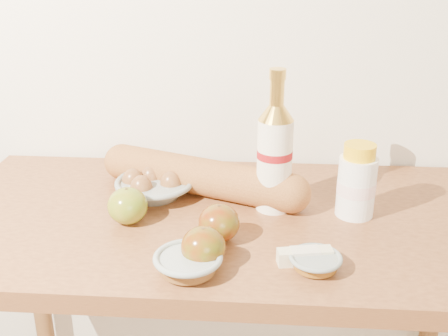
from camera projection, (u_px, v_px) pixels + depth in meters
The scene contains 12 objects.
back_wall at pixel (235, 0), 1.33m from camera, with size 3.50×0.02×2.60m, color #EEE5CF.
table at pixel (225, 265), 1.23m from camera, with size 1.20×0.60×0.90m.
bourbon_bottle at pixel (275, 155), 1.16m from camera, with size 0.09×0.09×0.30m.
cream_bottle at pixel (357, 183), 1.15m from camera, with size 0.10×0.10×0.16m.
egg_bowl at pixel (154, 185), 1.26m from camera, with size 0.23×0.23×0.06m.
baguette at pixel (201, 177), 1.26m from camera, with size 0.51×0.26×0.08m.
apple_yellowgreen at pixel (128, 206), 1.14m from camera, with size 0.08×0.08×0.08m.
apple_redgreen_front at pixel (203, 247), 0.99m from camera, with size 0.10×0.10×0.07m.
apple_redgreen_right at pixel (219, 223), 1.07m from camera, with size 0.10×0.10×0.07m.
sugar_bowl at pixel (188, 263), 0.97m from camera, with size 0.16×0.16×0.04m.
syrup_bowl at pixel (315, 262), 0.99m from camera, with size 0.12×0.12×0.03m.
butter_stick at pixel (305, 256), 1.00m from camera, with size 0.10×0.05×0.03m.
Camera 1 is at (0.07, 0.13, 1.45)m, focal length 45.00 mm.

